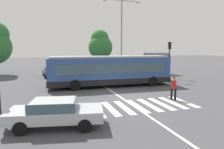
{
  "coord_description": "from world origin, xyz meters",
  "views": [
    {
      "loc": [
        -5.78,
        -14.5,
        3.79
      ],
      "look_at": [
        0.04,
        3.67,
        1.3
      ],
      "focal_mm": 31.83,
      "sensor_mm": 36.0,
      "label": 1
    }
  ],
  "objects": [
    {
      "name": "ground_plane",
      "position": [
        0.0,
        0.0,
        0.0
      ],
      "size": [
        160.0,
        160.0,
        0.0
      ],
      "primitive_type": "plane",
      "color": "#47474C"
    },
    {
      "name": "twin_arm_street_lamp",
      "position": [
        3.73,
        10.98,
        6.27
      ],
      "size": [
        5.38,
        0.32,
        10.25
      ],
      "color": "#939399",
      "rests_on": "ground_plane"
    },
    {
      "name": "parked_car_red",
      "position": [
        5.25,
        13.58,
        0.77
      ],
      "size": [
        2.21,
        4.64,
        1.35
      ],
      "color": "black",
      "rests_on": "ground_plane"
    },
    {
      "name": "crosswalk_painted_stripes",
      "position": [
        0.16,
        -2.8,
        0.0
      ],
      "size": [
        6.86,
        3.18,
        0.01
      ],
      "color": "silver",
      "rests_on": "ground_plane"
    },
    {
      "name": "traffic_light_far_corner",
      "position": [
        9.07,
        7.67,
        3.11
      ],
      "size": [
        0.33,
        0.32,
        4.63
      ],
      "color": "#28282B",
      "rests_on": "ground_plane"
    },
    {
      "name": "parked_car_black",
      "position": [
        -2.67,
        13.09,
        0.77
      ],
      "size": [
        2.35,
        4.69,
        1.35
      ],
      "color": "black",
      "rests_on": "ground_plane"
    },
    {
      "name": "parked_car_charcoal",
      "position": [
        -5.57,
        13.43,
        0.77
      ],
      "size": [
        2.26,
        4.66,
        1.35
      ],
      "color": "black",
      "rests_on": "ground_plane"
    },
    {
      "name": "foreground_sedan",
      "position": [
        -5.56,
        -4.81,
        0.77
      ],
      "size": [
        4.77,
        2.66,
        1.35
      ],
      "color": "black",
      "rests_on": "ground_plane"
    },
    {
      "name": "city_transit_bus",
      "position": [
        0.11,
        4.45,
        1.59
      ],
      "size": [
        12.43,
        3.01,
        3.06
      ],
      "color": "black",
      "rests_on": "ground_plane"
    },
    {
      "name": "pedestrian_crossing_street",
      "position": [
        3.02,
        -2.08,
        0.97
      ],
      "size": [
        0.48,
        0.45,
        1.72
      ],
      "color": "black",
      "rests_on": "ground_plane"
    },
    {
      "name": "background_tree_right",
      "position": [
        3.34,
        20.97,
        4.5
      ],
      "size": [
        4.38,
        4.38,
        7.23
      ],
      "color": "brown",
      "rests_on": "ground_plane"
    },
    {
      "name": "lane_center_line",
      "position": [
        -0.5,
        2.0,
        0.0
      ],
      "size": [
        0.16,
        24.0,
        0.01
      ],
      "primitive_type": "cube",
      "color": "silver",
      "rests_on": "ground_plane"
    },
    {
      "name": "parked_car_champagne",
      "position": [
        0.0,
        13.42,
        0.77
      ],
      "size": [
        2.28,
        4.67,
        1.35
      ],
      "color": "black",
      "rests_on": "ground_plane"
    },
    {
      "name": "bus_stop_shelter",
      "position": [
        9.45,
        11.46,
        2.42
      ],
      "size": [
        3.81,
        1.54,
        3.25
      ],
      "color": "#28282B",
      "rests_on": "ground_plane"
    },
    {
      "name": "parked_car_blue",
      "position": [
        2.77,
        13.38,
        0.77
      ],
      "size": [
        2.01,
        4.57,
        1.35
      ],
      "color": "black",
      "rests_on": "ground_plane"
    }
  ]
}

